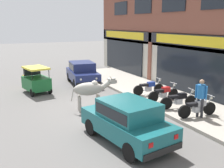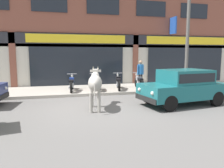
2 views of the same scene
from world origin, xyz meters
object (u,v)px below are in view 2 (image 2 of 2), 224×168
car_0 (183,85)px  motorcycle_3 (139,82)px  cow (95,83)px  utility_pole (187,40)px  motorcycle_2 (118,82)px  motorcycle_0 (72,84)px  motorcycle_1 (96,83)px  pedestrian (140,71)px

car_0 → motorcycle_3: bearing=98.6°
cow → utility_pole: (5.69, 2.87, 1.85)m
cow → motorcycle_3: bearing=48.5°
utility_pole → motorcycle_2: bearing=169.6°
motorcycle_2 → motorcycle_3: size_ratio=0.99×
car_0 → motorcycle_3: 3.71m
motorcycle_0 → motorcycle_2: same height
cow → motorcycle_0: 3.73m
cow → motorcycle_1: size_ratio=1.18×
car_0 → motorcycle_2: bearing=115.5°
motorcycle_1 → car_0: bearing=-51.4°
motorcycle_1 → motorcycle_0: bearing=179.8°
pedestrian → motorcycle_0: bearing=178.9°
motorcycle_0 → motorcycle_3: same height
pedestrian → motorcycle_2: bearing=-180.0°
motorcycle_2 → pedestrian: 1.44m
pedestrian → car_0: bearing=-83.0°
cow → motorcycle_3: cow is taller
motorcycle_1 → motorcycle_3: size_ratio=1.00×
motorcycle_0 → pedestrian: pedestrian is taller
motorcycle_0 → utility_pole: size_ratio=0.33×
motorcycle_2 → cow: bearing=-118.1°
motorcycle_2 → pedestrian: pedestrian is taller
motorcycle_3 → cow: bearing=-131.5°
cow → pedestrian: size_ratio=1.33×
motorcycle_2 → pedestrian: (1.31, 0.00, 0.60)m
motorcycle_2 → pedestrian: size_ratio=1.12×
car_0 → motorcycle_1: 4.84m
motorcycle_0 → cow: bearing=-79.6°
motorcycle_0 → motorcycle_3: 3.79m
pedestrian → utility_pole: (2.47, -0.69, 1.73)m
motorcycle_1 → motorcycle_2: 1.24m
motorcycle_1 → motorcycle_2: size_ratio=1.01×
motorcycle_1 → pedestrian: (2.55, -0.07, 0.60)m
pedestrian → utility_pole: 3.10m
car_0 → pedestrian: pedestrian is taller
motorcycle_3 → motorcycle_2: bearing=178.0°
motorcycle_0 → utility_pole: bearing=-6.9°
car_0 → motorcycle_1: bearing=128.6°
motorcycle_0 → car_0: bearing=-41.0°
pedestrian → utility_pole: utility_pole is taller
cow → pedestrian: (3.21, 3.57, 0.12)m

